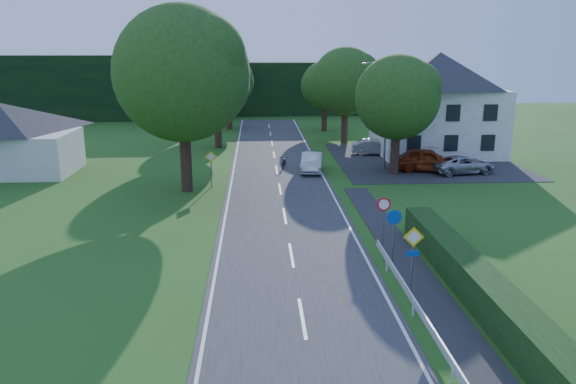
{
  "coord_description": "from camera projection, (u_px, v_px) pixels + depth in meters",
  "views": [
    {
      "loc": [
        -1.48,
        -11.44,
        9.04
      ],
      "look_at": [
        0.12,
        16.89,
        1.68
      ],
      "focal_mm": 35.0,
      "sensor_mm": 36.0,
      "label": 1
    }
  ],
  "objects": [
    {
      "name": "sign_priority_right",
      "position": [
        413.0,
        247.0,
        20.91
      ],
      "size": [
        0.78,
        0.09,
        2.59
      ],
      "color": "slate",
      "rests_on": "ground"
    },
    {
      "name": "streetlight",
      "position": [
        384.0,
        110.0,
        41.72
      ],
      "size": [
        2.03,
        0.18,
        8.0
      ],
      "color": "slate",
      "rests_on": "ground"
    },
    {
      "name": "tree_right_far",
      "position": [
        345.0,
        96.0,
        53.24
      ],
      "size": [
        7.4,
        7.4,
        9.09
      ],
      "primitive_type": null,
      "color": "#224615",
      "rests_on": "ground"
    },
    {
      "name": "tree_left_far",
      "position": [
        217.0,
        101.0,
        50.72
      ],
      "size": [
        7.0,
        7.0,
        8.58
      ],
      "primitive_type": null,
      "color": "#224615",
      "rests_on": "ground"
    },
    {
      "name": "sign_priority_left",
      "position": [
        211.0,
        162.0,
        36.87
      ],
      "size": [
        0.78,
        0.09,
        2.44
      ],
      "color": "slate",
      "rests_on": "ground"
    },
    {
      "name": "motorcycle",
      "position": [
        284.0,
        162.0,
        42.81
      ],
      "size": [
        0.92,
        1.86,
        0.94
      ],
      "primitive_type": "imported",
      "rotation": [
        0.0,
        0.0,
        -0.17
      ],
      "color": "black",
      "rests_on": "road"
    },
    {
      "name": "bungalow_left",
      "position": [
        1.0,
        137.0,
        40.63
      ],
      "size": [
        11.0,
        6.5,
        5.2
      ],
      "color": "silver",
      "rests_on": "ground"
    },
    {
      "name": "parked_car_silver_a",
      "position": [
        375.0,
        147.0,
        48.09
      ],
      "size": [
        4.17,
        2.02,
        1.32
      ],
      "primitive_type": "imported",
      "rotation": [
        0.0,
        0.0,
        1.41
      ],
      "color": "#A3A3A7",
      "rests_on": "parking_pad"
    },
    {
      "name": "parked_car_silver_b",
      "position": [
        463.0,
        165.0,
        41.04
      ],
      "size": [
        4.9,
        2.9,
        1.28
      ],
      "primitive_type": "imported",
      "rotation": [
        0.0,
        0.0,
        1.75
      ],
      "color": "#B2B3B9",
      "rests_on": "parking_pad"
    },
    {
      "name": "line_centre",
      "position": [
        283.0,
        206.0,
        32.73
      ],
      "size": [
        0.12,
        80.0,
        0.01
      ],
      "primitive_type": null,
      "color": "white",
      "rests_on": "road"
    },
    {
      "name": "parked_car_red",
      "position": [
        427.0,
        160.0,
        41.68
      ],
      "size": [
        5.34,
        2.94,
        1.72
      ],
      "primitive_type": "imported",
      "rotation": [
        0.0,
        0.0,
        1.38
      ],
      "color": "maroon",
      "rests_on": "parking_pad"
    },
    {
      "name": "road",
      "position": [
        283.0,
        206.0,
        32.73
      ],
      "size": [
        7.0,
        80.0,
        0.04
      ],
      "primitive_type": "cube",
      "color": "#313133",
      "rests_on": "ground"
    },
    {
      "name": "footpath",
      "position": [
        491.0,
        381.0,
        15.61
      ],
      "size": [
        1.5,
        44.0,
        0.04
      ],
      "primitive_type": "cube",
      "color": "#262628",
      "rests_on": "ground"
    },
    {
      "name": "parking_pad",
      "position": [
        421.0,
        160.0,
        45.95
      ],
      "size": [
        14.0,
        16.0,
        0.04
      ],
      "primitive_type": "cube",
      "color": "#262628",
      "rests_on": "ground"
    },
    {
      "name": "tree_right_mid",
      "position": [
        397.0,
        116.0,
        39.86
      ],
      "size": [
        7.0,
        7.0,
        8.58
      ],
      "primitive_type": null,
      "color": "#224615",
      "rests_on": "ground"
    },
    {
      "name": "tree_main",
      "position": [
        183.0,
        100.0,
        34.81
      ],
      "size": [
        9.4,
        9.4,
        11.64
      ],
      "primitive_type": null,
      "color": "#224615",
      "rests_on": "ground"
    },
    {
      "name": "line_edge_right",
      "position": [
        338.0,
        205.0,
        32.9
      ],
      "size": [
        0.12,
        80.0,
        0.01
      ],
      "primitive_type": "cube",
      "color": "white",
      "rests_on": "road"
    },
    {
      "name": "treeline_left",
      "position": [
        46.0,
        88.0,
        70.79
      ],
      "size": [
        44.0,
        6.0,
        8.0
      ],
      "primitive_type": "cube",
      "color": "black",
      "rests_on": "ground"
    },
    {
      "name": "parasol",
      "position": [
        430.0,
        157.0,
        42.47
      ],
      "size": [
        2.23,
        2.26,
        1.78
      ],
      "primitive_type": "imported",
      "rotation": [
        0.0,
        0.0,
        0.16
      ],
      "color": "#AE370D",
      "rests_on": "parking_pad"
    },
    {
      "name": "sign_roundabout",
      "position": [
        394.0,
        226.0,
        23.84
      ],
      "size": [
        0.64,
        0.08,
        2.37
      ],
      "color": "slate",
      "rests_on": "ground"
    },
    {
      "name": "line_edge_left",
      "position": [
        227.0,
        207.0,
        32.55
      ],
      "size": [
        0.12,
        80.0,
        0.01
      ],
      "primitive_type": "cube",
      "color": "white",
      "rests_on": "road"
    },
    {
      "name": "treeline_right",
      "position": [
        325.0,
        88.0,
        76.75
      ],
      "size": [
        30.0,
        5.0,
        7.0
      ],
      "primitive_type": "cube",
      "color": "black",
      "rests_on": "ground"
    },
    {
      "name": "house_white",
      "position": [
        437.0,
        103.0,
        47.86
      ],
      "size": [
        10.6,
        8.4,
        8.6
      ],
      "color": "silver",
      "rests_on": "ground"
    },
    {
      "name": "sign_speed_limit",
      "position": [
        384.0,
        210.0,
        25.74
      ],
      "size": [
        0.64,
        0.11,
        2.37
      ],
      "color": "slate",
      "rests_on": "ground"
    },
    {
      "name": "moving_car",
      "position": [
        312.0,
        162.0,
        41.65
      ],
      "size": [
        2.09,
        4.44,
        1.41
      ],
      "primitive_type": "imported",
      "rotation": [
        0.0,
        0.0,
        -0.14
      ],
      "color": "silver",
      "rests_on": "road"
    },
    {
      "name": "tree_right_back",
      "position": [
        325.0,
        96.0,
        61.11
      ],
      "size": [
        6.2,
        6.2,
        7.56
      ],
      "primitive_type": null,
      "color": "#224615",
      "rests_on": "ground"
    },
    {
      "name": "tree_left_back",
      "position": [
        229.0,
        93.0,
        62.4
      ],
      "size": [
        6.6,
        6.6,
        8.07
      ],
      "primitive_type": null,
      "color": "#224615",
      "rests_on": "ground"
    }
  ]
}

